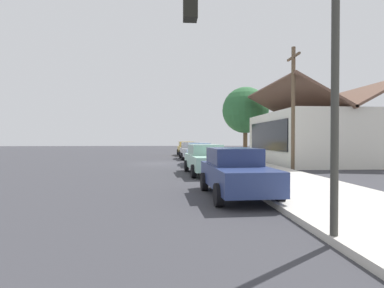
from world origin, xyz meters
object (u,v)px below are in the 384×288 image
at_px(traffic_light_main, 277,49).
at_px(fire_hydrant_red, 208,154).
at_px(car_skyblue, 199,154).
at_px(car_seafoam, 206,159).
at_px(utility_pole_wooden, 293,106).
at_px(car_silver, 190,150).
at_px(car_navy, 236,172).
at_px(shade_tree, 245,110).
at_px(car_mustard, 187,148).

distance_m(traffic_light_main, fire_hydrant_red, 23.17).
distance_m(car_skyblue, car_seafoam, 6.02).
bearing_deg(traffic_light_main, utility_pole_wooden, 156.36).
distance_m(car_silver, car_navy, 18.94).
height_order(car_silver, car_seafoam, same).
bearing_deg(utility_pole_wooden, car_silver, -152.57).
bearing_deg(car_seafoam, shade_tree, 154.98).
distance_m(shade_tree, fire_hydrant_red, 6.92).
bearing_deg(car_seafoam, fire_hydrant_red, 169.05).
bearing_deg(traffic_light_main, fire_hydrant_red, 175.86).
distance_m(car_skyblue, utility_pole_wooden, 7.51).
xyz_separation_m(car_mustard, car_navy, (25.24, 0.18, -0.00)).
xyz_separation_m(car_skyblue, car_navy, (12.53, -0.03, -0.00)).
height_order(car_skyblue, car_seafoam, same).
bearing_deg(car_navy, car_seafoam, 179.70).
relative_size(shade_tree, traffic_light_main, 1.40).
relative_size(utility_pole_wooden, fire_hydrant_red, 10.56).
height_order(utility_pole_wooden, fire_hydrant_red, utility_pole_wooden).
distance_m(car_mustard, traffic_light_main, 30.03).
relative_size(car_silver, car_navy, 1.04).
bearing_deg(car_silver, car_skyblue, 0.36).
xyz_separation_m(car_navy, traffic_light_main, (4.68, -0.29, 2.68)).
distance_m(car_silver, traffic_light_main, 23.77).
distance_m(car_navy, utility_pole_wooden, 10.33).
bearing_deg(car_mustard, traffic_light_main, -2.12).
distance_m(car_silver, car_seafoam, 12.43).
bearing_deg(shade_tree, car_silver, -67.42).
height_order(car_skyblue, traffic_light_main, traffic_light_main).
relative_size(car_seafoam, utility_pole_wooden, 0.66).
distance_m(car_mustard, car_seafoam, 18.72).
xyz_separation_m(car_seafoam, utility_pole_wooden, (-1.74, 5.56, 3.11)).
xyz_separation_m(utility_pole_wooden, fire_hydrant_red, (-9.99, -4.00, -3.43)).
height_order(traffic_light_main, utility_pole_wooden, utility_pole_wooden).
bearing_deg(shade_tree, traffic_light_main, -12.97).
distance_m(car_skyblue, shade_tree, 11.27).
bearing_deg(car_navy, shade_tree, 163.05).
distance_m(car_silver, car_skyblue, 6.41).
height_order(car_silver, fire_hydrant_red, car_silver).
bearing_deg(car_silver, shade_tree, 111.04).
distance_m(car_seafoam, utility_pole_wooden, 6.61).
bearing_deg(car_seafoam, car_navy, -1.68).
bearing_deg(shade_tree, fire_hydrant_red, -54.09).
xyz_separation_m(car_silver, utility_pole_wooden, (10.69, 5.55, 3.11)).
height_order(car_mustard, traffic_light_main, traffic_light_main).
xyz_separation_m(car_silver, traffic_light_main, (23.62, -0.11, 2.68)).
xyz_separation_m(car_silver, car_seafoam, (12.43, -0.01, 0.00)).
xyz_separation_m(car_skyblue, traffic_light_main, (17.21, -0.32, 2.68)).
bearing_deg(fire_hydrant_red, traffic_light_main, -4.14).
relative_size(car_navy, shade_tree, 0.61).
height_order(car_seafoam, shade_tree, shade_tree).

